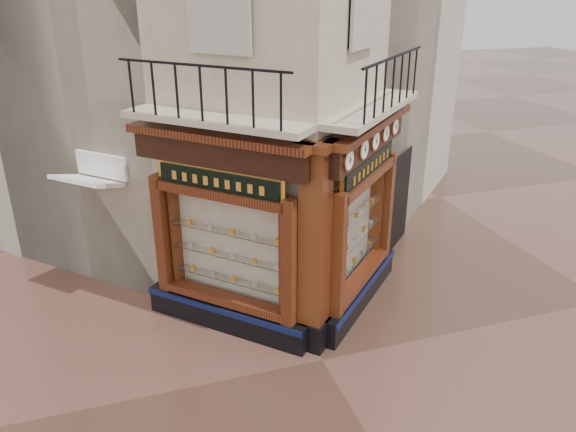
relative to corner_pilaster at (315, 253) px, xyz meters
name	(u,v)px	position (x,y,z in m)	size (l,w,h in m)	color
ground	(322,360)	(0.00, -0.50, -1.95)	(80.00, 80.00, 0.00)	#472C21
neighbour_left	(123,15)	(-2.47, 8.13, 3.55)	(8.00, 8.00, 11.00)	#BCB5A4
neighbour_right	(299,12)	(2.47, 8.13, 3.55)	(8.00, 8.00, 11.00)	#BCB5A4
shopfront_left	(224,237)	(-1.41, 1.07, 0.03)	(2.86, 2.86, 3.98)	black
shopfront_right	(362,219)	(1.41, 1.07, 0.03)	(2.86, 2.86, 3.98)	black
corner_pilaster	(315,253)	(0.00, 0.00, 0.00)	(0.85, 0.85, 3.98)	black
balcony	(297,114)	(0.00, 0.99, 2.27)	(5.94, 2.97, 1.03)	beige
clock_a	(348,160)	(0.54, -0.06, 1.67)	(0.30, 0.30, 0.38)	#B46F3C
clock_b	(364,149)	(1.06, 0.46, 1.67)	(0.31, 0.31, 0.39)	#B46F3C
clock_c	(375,141)	(1.50, 0.90, 1.67)	(0.30, 0.30, 0.38)	#B46F3C
clock_d	(385,133)	(1.94, 1.33, 1.67)	(0.28, 0.28, 0.34)	#B46F3C
clock_e	(395,126)	(2.37, 1.77, 1.67)	(0.29, 0.29, 0.36)	#B46F3C
awning	(104,296)	(-3.75, 3.05, -1.95)	(1.31, 0.78, 0.08)	white
signboard_left	(218,181)	(-1.46, 1.01, 1.15)	(1.93, 1.93, 0.51)	gold
signboard_right	(369,166)	(1.46, 1.01, 1.15)	(1.98, 1.98, 0.53)	gold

